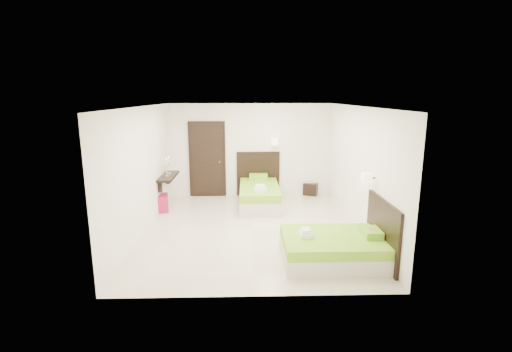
{
  "coord_description": "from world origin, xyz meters",
  "views": [
    {
      "loc": [
        -0.12,
        -7.57,
        2.83
      ],
      "look_at": [
        0.1,
        0.3,
        1.1
      ],
      "focal_mm": 26.0,
      "sensor_mm": 36.0,
      "label": 1
    }
  ],
  "objects_px": {
    "bed_double": "(337,247)",
    "nightstand": "(311,189)",
    "ottoman": "(159,203)",
    "bed_single": "(259,193)"
  },
  "relations": [
    {
      "from": "bed_double",
      "to": "ottoman",
      "type": "distance_m",
      "value": 4.71
    },
    {
      "from": "bed_double",
      "to": "ottoman",
      "type": "xyz_separation_m",
      "value": [
        -3.71,
        2.9,
        -0.05
      ]
    },
    {
      "from": "bed_single",
      "to": "bed_double",
      "type": "relative_size",
      "value": 1.16
    },
    {
      "from": "bed_single",
      "to": "bed_double",
      "type": "xyz_separation_m",
      "value": [
        1.22,
        -3.43,
        -0.04
      ]
    },
    {
      "from": "bed_single",
      "to": "nightstand",
      "type": "bearing_deg",
      "value": 31.58
    },
    {
      "from": "nightstand",
      "to": "ottoman",
      "type": "relative_size",
      "value": 0.92
    },
    {
      "from": "bed_single",
      "to": "bed_double",
      "type": "distance_m",
      "value": 3.64
    },
    {
      "from": "ottoman",
      "to": "bed_double",
      "type": "bearing_deg",
      "value": -38.04
    },
    {
      "from": "bed_double",
      "to": "nightstand",
      "type": "distance_m",
      "value": 4.38
    },
    {
      "from": "bed_double",
      "to": "nightstand",
      "type": "bearing_deg",
      "value": 86.0
    }
  ]
}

